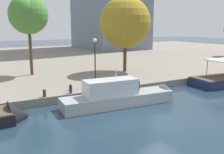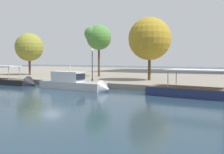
{
  "view_description": "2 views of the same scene",
  "coord_description": "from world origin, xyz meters",
  "px_view_note": "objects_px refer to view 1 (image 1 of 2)",
  "views": [
    {
      "loc": [
        -11.39,
        -13.23,
        6.68
      ],
      "look_at": [
        0.95,
        8.64,
        1.61
      ],
      "focal_mm": 40.82,
      "sensor_mm": 36.0,
      "label": 1
    },
    {
      "loc": [
        20.35,
        -23.31,
        4.07
      ],
      "look_at": [
        4.39,
        6.59,
        1.66
      ],
      "focal_mm": 41.98,
      "sensor_mm": 36.0,
      "label": 2
    }
  ],
  "objects_px": {
    "lamp_post": "(95,57)",
    "tree_2": "(126,21)",
    "motor_yacht_2": "(123,97)",
    "mooring_bollard_1": "(44,93)",
    "tree_1": "(28,14)",
    "mooring_bollard_2": "(71,88)"
  },
  "relations": [
    {
      "from": "tree_1",
      "to": "mooring_bollard_1",
      "type": "bearing_deg",
      "value": -96.38
    },
    {
      "from": "motor_yacht_2",
      "to": "mooring_bollard_1",
      "type": "distance_m",
      "value": 6.76
    },
    {
      "from": "motor_yacht_2",
      "to": "tree_1",
      "type": "bearing_deg",
      "value": 113.03
    },
    {
      "from": "mooring_bollard_1",
      "to": "tree_2",
      "type": "height_order",
      "value": "tree_2"
    },
    {
      "from": "motor_yacht_2",
      "to": "lamp_post",
      "type": "distance_m",
      "value": 5.69
    },
    {
      "from": "motor_yacht_2",
      "to": "mooring_bollard_2",
      "type": "relative_size",
      "value": 13.33
    },
    {
      "from": "lamp_post",
      "to": "tree_1",
      "type": "bearing_deg",
      "value": 116.51
    },
    {
      "from": "lamp_post",
      "to": "motor_yacht_2",
      "type": "bearing_deg",
      "value": -86.26
    },
    {
      "from": "lamp_post",
      "to": "tree_1",
      "type": "relative_size",
      "value": 0.5
    },
    {
      "from": "motor_yacht_2",
      "to": "tree_1",
      "type": "height_order",
      "value": "tree_1"
    },
    {
      "from": "mooring_bollard_2",
      "to": "tree_1",
      "type": "bearing_deg",
      "value": 96.52
    },
    {
      "from": "motor_yacht_2",
      "to": "tree_1",
      "type": "distance_m",
      "value": 16.33
    },
    {
      "from": "motor_yacht_2",
      "to": "mooring_bollard_2",
      "type": "distance_m",
      "value": 4.85
    },
    {
      "from": "mooring_bollard_1",
      "to": "lamp_post",
      "type": "xyz_separation_m",
      "value": [
        5.62,
        1.66,
        2.51
      ]
    },
    {
      "from": "tree_2",
      "to": "mooring_bollard_1",
      "type": "bearing_deg",
      "value": -150.51
    },
    {
      "from": "mooring_bollard_1",
      "to": "mooring_bollard_2",
      "type": "bearing_deg",
      "value": 1.32
    },
    {
      "from": "lamp_post",
      "to": "tree_2",
      "type": "xyz_separation_m",
      "value": [
        7.14,
        5.55,
        3.63
      ]
    },
    {
      "from": "lamp_post",
      "to": "mooring_bollard_2",
      "type": "bearing_deg",
      "value": -153.66
    },
    {
      "from": "motor_yacht_2",
      "to": "lamp_post",
      "type": "height_order",
      "value": "lamp_post"
    },
    {
      "from": "tree_1",
      "to": "tree_2",
      "type": "height_order",
      "value": "tree_2"
    },
    {
      "from": "motor_yacht_2",
      "to": "tree_2",
      "type": "distance_m",
      "value": 14.07
    },
    {
      "from": "tree_1",
      "to": "lamp_post",
      "type": "bearing_deg",
      "value": -63.49
    }
  ]
}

